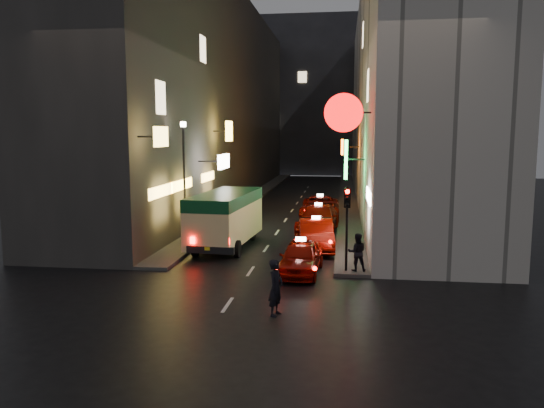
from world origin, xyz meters
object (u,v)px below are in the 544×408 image
at_px(minibus, 226,213).
at_px(pedestrian_crossing, 276,284).
at_px(taxi_near, 301,255).
at_px(lamp_post, 184,174).
at_px(traffic_light, 347,210).

bearing_deg(minibus, pedestrian_crossing, -68.68).
xyz_separation_m(taxi_near, lamp_post, (-6.33, 4.60, 2.92)).
bearing_deg(pedestrian_crossing, minibus, 38.04).
bearing_deg(lamp_post, pedestrian_crossing, -58.68).
relative_size(minibus, lamp_post, 1.08).
bearing_deg(lamp_post, taxi_near, -36.01).
xyz_separation_m(pedestrian_crossing, traffic_light, (2.25, 5.26, 1.66)).
bearing_deg(taxi_near, pedestrian_crossing, -94.10).
height_order(taxi_near, traffic_light, traffic_light).
distance_m(taxi_near, lamp_post, 8.35).
distance_m(pedestrian_crossing, lamp_post, 11.77).
bearing_deg(taxi_near, lamp_post, 143.99).
relative_size(minibus, traffic_light, 1.91).
height_order(taxi_near, lamp_post, lamp_post).
xyz_separation_m(pedestrian_crossing, lamp_post, (-5.95, 9.79, 2.69)).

